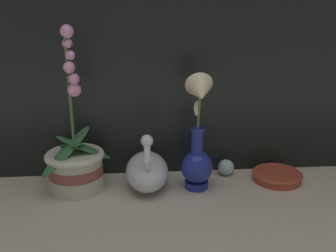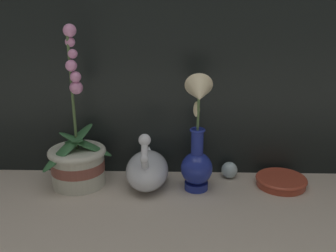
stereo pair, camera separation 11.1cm
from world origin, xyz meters
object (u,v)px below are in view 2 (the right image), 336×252
object	(u,v)px
glass_sphere	(229,170)
amber_dish	(281,181)
swan_figurine	(147,168)
orchid_potted_plant	(78,159)
blue_vase	(197,148)

from	to	relation	value
glass_sphere	amber_dish	bearing A→B (deg)	-18.95
swan_figurine	glass_sphere	world-z (taller)	swan_figurine
orchid_potted_plant	swan_figurine	distance (m)	0.21
swan_figurine	blue_vase	size ratio (longest dim) A/B	0.61
orchid_potted_plant	swan_figurine	size ratio (longest dim) A/B	2.22
swan_figurine	glass_sphere	xyz separation A→B (m)	(0.25, 0.06, -0.03)
swan_figurine	blue_vase	distance (m)	0.17
orchid_potted_plant	blue_vase	size ratio (longest dim) A/B	1.35
swan_figurine	amber_dish	world-z (taller)	swan_figurine
orchid_potted_plant	blue_vase	bearing A→B (deg)	-4.86
swan_figurine	amber_dish	bearing A→B (deg)	1.34
blue_vase	glass_sphere	world-z (taller)	blue_vase
swan_figurine	glass_sphere	bearing A→B (deg)	13.52
blue_vase	glass_sphere	size ratio (longest dim) A/B	6.86
swan_figurine	amber_dish	xyz separation A→B (m)	(0.40, 0.01, -0.04)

